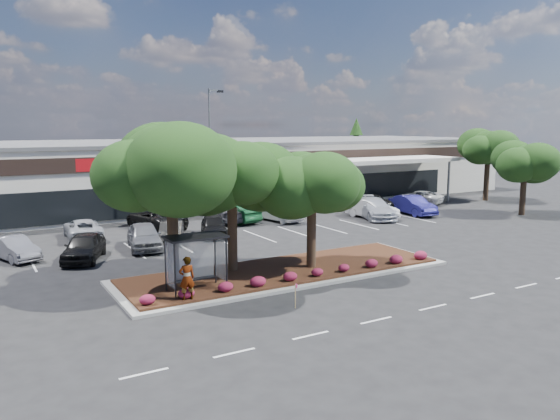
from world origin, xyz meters
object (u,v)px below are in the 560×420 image
car_0 (14,248)px  car_1 (84,247)px  survey_stake (296,293)px  light_pole (212,165)px

car_0 → car_1: 4.21m
survey_stake → car_0: (-9.86, 15.73, 0.00)m
survey_stake → car_0: size_ratio=0.26×
survey_stake → car_1: bearing=115.0°
survey_stake → car_1: 14.89m
car_0 → car_1: car_1 is taller
car_1 → survey_stake: bearing=-41.2°
light_pole → survey_stake: light_pole is taller
light_pole → car_0: light_pole is taller
car_1 → light_pole: bearing=55.9°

